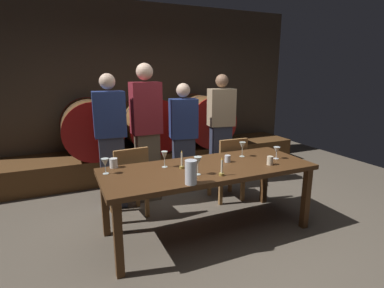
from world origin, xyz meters
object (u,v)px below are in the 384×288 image
chair_left (130,179)px  cup_left (114,163)px  dining_table (208,173)px  guest_center_right (184,138)px  pitcher (191,172)px  wine_barrel_center (150,124)px  wine_barrel_left (91,128)px  chair_right (229,166)px  cup_center (228,159)px  cup_right (270,161)px  wine_barrel_right (203,120)px  wine_glass_left (165,156)px  wine_glass_right (242,146)px  candle_left (182,164)px  wine_glass_center (198,162)px  wine_glass_far_left (105,163)px  guest_far_left (111,142)px  guest_center_left (147,132)px  wine_glass_far_right (277,150)px  guest_far_right (221,130)px

chair_left → cup_left: bearing=48.4°
dining_table → guest_center_right: 1.22m
pitcher → wine_barrel_center: bearing=81.6°
wine_barrel_left → chair_right: (1.58, -1.62, -0.36)m
cup_center → cup_right: size_ratio=0.83×
wine_barrel_right → wine_glass_left: size_ratio=5.33×
wine_barrel_left → cup_left: size_ratio=9.14×
wine_barrel_center → pitcher: wine_barrel_center is taller
chair_left → wine_glass_right: size_ratio=5.02×
chair_right → chair_left: bearing=-0.7°
wine_glass_left → cup_right: (1.06, -0.38, -0.08)m
chair_right → candle_left: (-0.91, -0.57, 0.31)m
candle_left → pitcher: size_ratio=0.89×
wine_barrel_center → wine_glass_center: wine_barrel_center is taller
chair_left → wine_glass_far_left: 0.68m
chair_right → guest_far_left: size_ratio=0.52×
wine_barrel_center → guest_far_left: (-0.85, -1.19, 0.02)m
dining_table → cup_right: 0.68m
wine_glass_right → cup_left: size_ratio=1.75×
chair_left → cup_right: 1.63m
chair_left → guest_center_left: size_ratio=0.48×
wine_glass_far_left → wine_glass_left: 0.60m
wine_glass_center → cup_left: size_ratio=1.81×
pitcher → wine_glass_far_right: pitcher is taller
guest_center_left → cup_left: guest_center_left is taller
wine_barrel_right → chair_left: bearing=-137.7°
guest_far_left → guest_center_right: bearing=-167.9°
wine_glass_far_right → guest_far_right: bearing=90.1°
wine_barrel_right → wine_glass_right: wine_barrel_right is taller
guest_center_left → wine_glass_far_left: bearing=51.7°
dining_table → guest_center_left: bearing=107.9°
guest_center_left → wine_glass_far_right: bearing=135.0°
chair_left → guest_far_right: guest_far_right is taller
chair_left → wine_barrel_left: bearing=-86.4°
wine_glass_far_left → cup_right: size_ratio=1.65×
chair_right → wine_glass_far_left: wine_glass_far_left is taller
candle_left → cup_left: 0.71m
cup_right → wine_glass_far_left: bearing=165.8°
wine_barrel_center → chair_left: bearing=-114.6°
guest_center_right → chair_left: bearing=39.5°
guest_far_left → cup_center: (1.10, -0.99, -0.08)m
wine_barrel_right → wine_glass_far_right: (-0.18, -2.30, -0.00)m
cup_right → wine_glass_right: bearing=103.7°
pitcher → cup_right: bearing=9.6°
wine_barrel_left → guest_far_left: size_ratio=0.54×
wine_barrel_center → dining_table: wine_barrel_center is taller
wine_barrel_left → wine_glass_center: 2.54m
wine_glass_center → cup_center: bearing=26.8°
wine_barrel_left → wine_glass_right: bearing=-54.2°
chair_right → wine_glass_far_left: 1.75m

